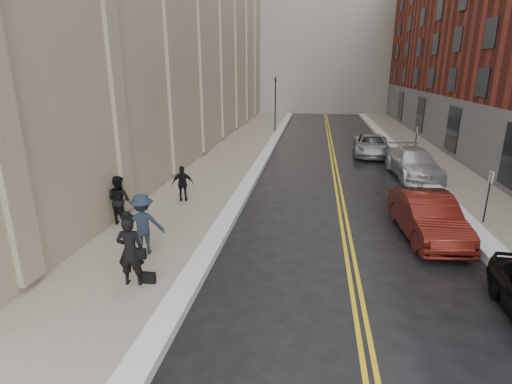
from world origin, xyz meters
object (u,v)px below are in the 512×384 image
(pedestrian_a, at_px, (119,200))
(pedestrian_c, at_px, (183,184))
(car_maroon, at_px, (428,216))
(car_silver_near, at_px, (413,163))
(car_silver_far, at_px, (371,145))
(pedestrian_main, at_px, (130,251))
(pedestrian_b, at_px, (143,224))

(pedestrian_a, height_order, pedestrian_c, pedestrian_a)
(car_maroon, distance_m, pedestrian_c, 10.29)
(car_silver_near, height_order, pedestrian_a, pedestrian_a)
(car_maroon, xyz_separation_m, pedestrian_c, (-10.02, 2.31, 0.16))
(car_silver_far, bearing_deg, pedestrian_c, -125.13)
(car_maroon, bearing_deg, car_silver_far, 86.58)
(car_silver_near, relative_size, pedestrian_main, 2.75)
(car_maroon, relative_size, pedestrian_c, 3.00)
(pedestrian_b, bearing_deg, car_silver_near, -152.05)
(car_silver_far, xyz_separation_m, pedestrian_b, (-9.39, -17.67, 0.44))
(pedestrian_main, bearing_deg, car_maroon, -157.83)
(car_silver_near, xyz_separation_m, car_silver_far, (-1.60, 5.77, -0.08))
(pedestrian_main, bearing_deg, pedestrian_a, -66.67)
(car_silver_far, xyz_separation_m, pedestrian_c, (-9.86, -12.28, 0.24))
(car_silver_near, height_order, pedestrian_c, pedestrian_c)
(car_maroon, distance_m, car_silver_near, 8.93)
(car_silver_far, bearing_deg, pedestrian_a, -123.06)
(car_silver_near, xyz_separation_m, pedestrian_b, (-10.99, -11.90, 0.36))
(pedestrian_a, bearing_deg, pedestrian_c, -98.43)
(car_silver_far, bearing_deg, car_silver_near, -70.89)
(car_silver_near, bearing_deg, car_maroon, -103.26)
(pedestrian_a, bearing_deg, car_silver_far, -108.05)
(car_maroon, bearing_deg, pedestrian_main, -155.26)
(car_silver_far, distance_m, pedestrian_b, 20.02)
(pedestrian_a, relative_size, pedestrian_b, 0.95)
(car_maroon, relative_size, car_silver_far, 0.94)
(car_silver_far, relative_size, pedestrian_c, 3.20)
(car_maroon, relative_size, pedestrian_main, 2.44)
(car_maroon, distance_m, pedestrian_b, 10.05)
(pedestrian_main, bearing_deg, car_silver_near, -133.94)
(car_maroon, height_order, car_silver_far, car_maroon)
(car_maroon, xyz_separation_m, car_silver_near, (1.43, 8.82, -0.01))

